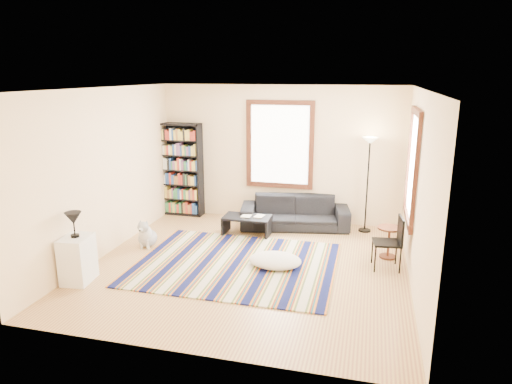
% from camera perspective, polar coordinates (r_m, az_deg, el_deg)
% --- Properties ---
extents(floor, '(5.00, 5.00, 0.10)m').
position_cam_1_polar(floor, '(7.52, -0.95, -9.45)').
color(floor, tan).
rests_on(floor, ground).
extents(ceiling, '(5.00, 5.00, 0.10)m').
position_cam_1_polar(ceiling, '(6.87, -1.06, 13.21)').
color(ceiling, white).
rests_on(ceiling, floor).
extents(wall_back, '(5.00, 0.10, 2.80)m').
position_cam_1_polar(wall_back, '(9.49, 3.06, 4.80)').
color(wall_back, '#FCDAAA').
rests_on(wall_back, floor).
extents(wall_front, '(5.00, 0.10, 2.80)m').
position_cam_1_polar(wall_front, '(4.74, -9.15, -5.56)').
color(wall_front, '#FCDAAA').
rests_on(wall_front, floor).
extents(wall_left, '(0.10, 5.00, 2.80)m').
position_cam_1_polar(wall_left, '(8.09, -18.71, 2.31)').
color(wall_left, '#FCDAAA').
rests_on(wall_left, floor).
extents(wall_right, '(0.10, 5.00, 2.80)m').
position_cam_1_polar(wall_right, '(6.86, 20.02, 0.07)').
color(wall_right, '#FCDAAA').
rests_on(wall_right, floor).
extents(window_back, '(1.20, 0.06, 1.60)m').
position_cam_1_polar(window_back, '(9.38, 2.98, 5.92)').
color(window_back, white).
rests_on(window_back, wall_back).
extents(window_right, '(0.06, 1.20, 1.60)m').
position_cam_1_polar(window_right, '(7.59, 19.01, 3.05)').
color(window_right, white).
rests_on(window_right, wall_right).
extents(rug, '(3.20, 2.56, 0.02)m').
position_cam_1_polar(rug, '(7.53, -2.51, -8.94)').
color(rug, '#0C1140').
rests_on(rug, floor).
extents(sofa, '(1.21, 2.26, 0.62)m').
position_cam_1_polar(sofa, '(9.19, 4.87, -2.53)').
color(sofa, black).
rests_on(sofa, floor).
extents(bookshelf, '(0.90, 0.30, 2.00)m').
position_cam_1_polar(bookshelf, '(9.98, -9.28, 2.77)').
color(bookshelf, black).
rests_on(bookshelf, floor).
extents(coffee_table, '(0.95, 0.60, 0.36)m').
position_cam_1_polar(coffee_table, '(8.80, -1.12, -4.18)').
color(coffee_table, black).
rests_on(coffee_table, floor).
extents(book_a, '(0.19, 0.25, 0.02)m').
position_cam_1_polar(book_a, '(8.77, -1.75, -2.95)').
color(book_a, beige).
rests_on(book_a, coffee_table).
extents(book_b, '(0.20, 0.25, 0.02)m').
position_cam_1_polar(book_b, '(8.75, -0.09, -2.99)').
color(book_b, beige).
rests_on(book_b, coffee_table).
extents(floor_cushion, '(0.86, 0.65, 0.21)m').
position_cam_1_polar(floor_cushion, '(7.41, 2.42, -8.53)').
color(floor_cushion, beige).
rests_on(floor_cushion, floor).
extents(floor_lamp, '(0.38, 0.38, 1.86)m').
position_cam_1_polar(floor_lamp, '(9.02, 13.74, 0.82)').
color(floor_lamp, black).
rests_on(floor_lamp, floor).
extents(side_table, '(0.41, 0.41, 0.54)m').
position_cam_1_polar(side_table, '(8.01, 16.24, -6.06)').
color(side_table, '#4C2413').
rests_on(side_table, floor).
extents(folding_chair, '(0.47, 0.45, 0.86)m').
position_cam_1_polar(folding_chair, '(7.52, 16.04, -6.11)').
color(folding_chair, black).
rests_on(folding_chair, floor).
extents(white_cabinet, '(0.44, 0.54, 0.70)m').
position_cam_1_polar(white_cabinet, '(7.32, -21.40, -7.84)').
color(white_cabinet, white).
rests_on(white_cabinet, floor).
extents(table_lamp, '(0.32, 0.32, 0.38)m').
position_cam_1_polar(table_lamp, '(7.14, -21.81, -3.82)').
color(table_lamp, black).
rests_on(table_lamp, white_cabinet).
extents(dog, '(0.40, 0.54, 0.51)m').
position_cam_1_polar(dog, '(8.42, -13.42, -4.95)').
color(dog, silver).
rests_on(dog, floor).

